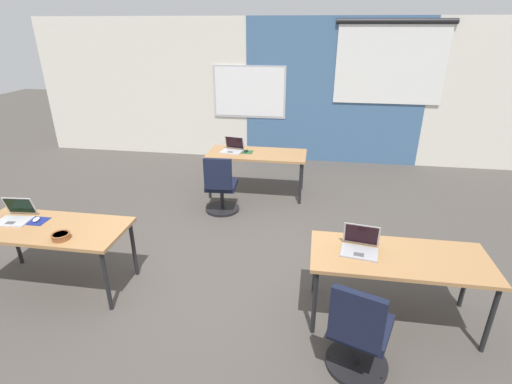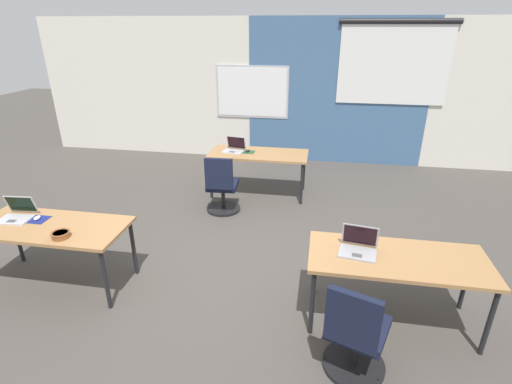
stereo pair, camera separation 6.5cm
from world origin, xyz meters
name	(u,v)px [view 1 (the left image)]	position (x,y,z in m)	size (l,w,h in m)	color
ground_plane	(228,267)	(0.00, 0.00, 0.00)	(24.00, 24.00, 0.00)	#47423D
back_wall_assembly	(274,91)	(0.05, 4.20, 1.41)	(10.00, 0.27, 2.80)	silver
desk_near_left	(50,232)	(-1.75, -0.60, 0.66)	(1.60, 0.70, 0.72)	#A37547
desk_near_right	(399,261)	(1.75, -0.60, 0.66)	(1.60, 0.70, 0.72)	#A37547
desk_far_center	(257,156)	(0.00, 2.20, 0.66)	(1.60, 0.70, 0.72)	#A37547
laptop_far_left	(233,148)	(-0.41, 2.22, 0.77)	(0.38, 0.34, 0.23)	#B7B7BC
mousepad_far_left	(246,152)	(-0.18, 2.22, 0.72)	(0.22, 0.19, 0.00)	#23512D
mouse_far_left	(246,151)	(-0.18, 2.22, 0.74)	(0.08, 0.11, 0.03)	black
chair_far_left	(221,189)	(-0.43, 1.41, 0.38)	(0.52, 0.55, 0.92)	black
laptop_near_right_inner	(360,246)	(1.39, -0.57, 0.77)	(0.37, 0.32, 0.24)	#9E9EA3
chair_near_right_inner	(359,336)	(1.36, -1.30, 0.38)	(0.57, 0.61, 0.92)	black
laptop_near_left_end	(16,216)	(-2.19, -0.51, 0.77)	(0.35, 0.32, 0.23)	#B7B7BC
mousepad_near_left_end	(37,221)	(-1.96, -0.51, 0.72)	(0.22, 0.19, 0.00)	navy
mouse_near_left_end	(36,219)	(-1.96, -0.51, 0.74)	(0.07, 0.11, 0.03)	silver
snack_bowl	(61,236)	(-1.47, -0.81, 0.76)	(0.18, 0.18, 0.06)	brown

